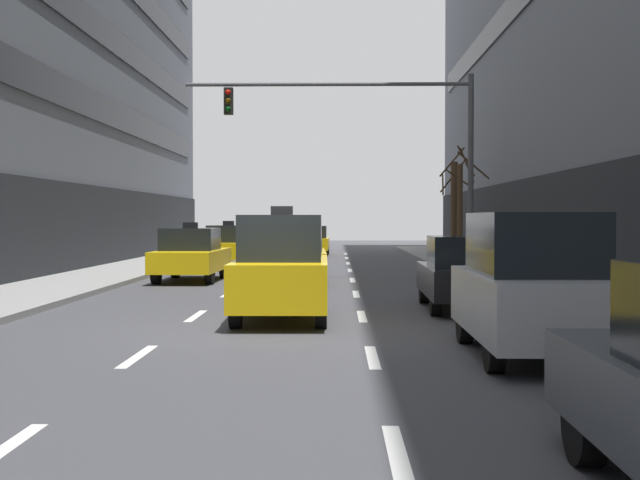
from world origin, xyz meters
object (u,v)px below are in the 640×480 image
car_parked_1 (533,285)px  street_tree_0 (460,208)px  taxi_driving_4 (282,268)px  taxi_driving_5 (229,246)px  taxi_driving_1 (191,255)px  traffic_signal_0 (383,133)px  taxi_driving_0 (295,256)px  taxi_driving_3 (312,241)px  street_tree_1 (454,208)px  taxi_driving_2 (246,242)px  car_parked_2 (466,273)px

car_parked_1 → street_tree_0: 23.32m
taxi_driving_4 → taxi_driving_5: size_ratio=0.93×
taxi_driving_1 → traffic_signal_0: 7.07m
taxi_driving_0 → taxi_driving_1: 3.32m
taxi_driving_0 → taxi_driving_1: (-3.25, 0.68, 0.00)m
taxi_driving_4 → taxi_driving_3: bearing=90.4°
taxi_driving_4 → street_tree_0: (6.10, 18.85, 1.35)m
taxi_driving_3 → car_parked_1: (4.02, -32.82, 0.24)m
taxi_driving_4 → taxi_driving_1: bearing=108.9°
taxi_driving_4 → street_tree_1: street_tree_1 is taller
taxi_driving_1 → taxi_driving_3: size_ratio=1.06×
taxi_driving_2 → taxi_driving_4: taxi_driving_4 is taller
taxi_driving_2 → street_tree_1: bearing=-28.1°
taxi_driving_3 → taxi_driving_0: bearing=-89.9°
taxi_driving_0 → traffic_signal_0: bearing=25.1°
taxi_driving_5 → car_parked_1: 24.06m
taxi_driving_1 → street_tree_0: (9.55, 8.78, 1.54)m
taxi_driving_2 → street_tree_1: 10.86m
taxi_driving_5 → taxi_driving_4: bearing=-79.8°
taxi_driving_0 → car_parked_1: size_ratio=1.06×
taxi_driving_0 → taxi_driving_2: taxi_driving_0 is taller
taxi_driving_0 → car_parked_2: 8.46m
taxi_driving_2 → traffic_signal_0: (5.87, -15.00, 3.82)m
taxi_driving_3 → street_tree_1: (6.32, -7.91, 1.61)m
street_tree_0 → street_tree_1: 1.74m
taxi_driving_3 → traffic_signal_0: (2.71, -17.85, 3.85)m
taxi_driving_3 → car_parked_2: 26.87m
taxi_driving_2 → taxi_driving_3: size_ratio=1.04×
street_tree_0 → taxi_driving_1: bearing=-137.4°
taxi_driving_2 → street_tree_1: (9.47, -5.06, 1.58)m
taxi_driving_4 → taxi_driving_5: taxi_driving_4 is taller
taxi_driving_2 → car_parked_1: car_parked_1 is taller
taxi_driving_1 → street_tree_0: bearing=42.6°
taxi_driving_1 → taxi_driving_2: taxi_driving_1 is taller
taxi_driving_2 → taxi_driving_5: bearing=-89.8°
traffic_signal_0 → taxi_driving_4: bearing=-103.1°
taxi_driving_3 → taxi_driving_1: bearing=-99.9°
taxi_driving_3 → taxi_driving_4: taxi_driving_4 is taller
taxi_driving_4 → traffic_signal_0: size_ratio=0.46×
taxi_driving_4 → car_parked_1: 5.75m
taxi_driving_1 → taxi_driving_3: 18.71m
taxi_driving_0 → taxi_driving_4: 9.40m
taxi_driving_4 → street_tree_0: street_tree_0 is taller
taxi_driving_1 → car_parked_1: size_ratio=1.05×
taxi_driving_5 → street_tree_0: street_tree_0 is taller
taxi_driving_0 → car_parked_1: car_parked_1 is taller
taxi_driving_1 → taxi_driving_4: size_ratio=1.06×
car_parked_2 → street_tree_1: bearing=83.0°
taxi_driving_0 → taxi_driving_3: taxi_driving_0 is taller
traffic_signal_0 → taxi_driving_0: bearing=-154.9°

